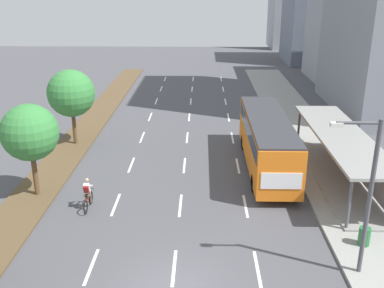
{
  "coord_description": "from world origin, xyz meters",
  "views": [
    {
      "loc": [
        1.11,
        -14.33,
        11.25
      ],
      "look_at": [
        0.48,
        13.26,
        1.2
      ],
      "focal_mm": 41.42,
      "sensor_mm": 36.0,
      "label": 1
    }
  ],
  "objects_px": {
    "median_tree_second": "(30,133)",
    "streetlight": "(366,188)",
    "cyclist": "(88,195)",
    "trash_bin": "(364,236)",
    "bus_shelter": "(344,152)",
    "median_tree_third": "(71,93)",
    "bus": "(267,138)"
  },
  "relations": [
    {
      "from": "cyclist",
      "to": "streetlight",
      "type": "height_order",
      "value": "streetlight"
    },
    {
      "from": "streetlight",
      "to": "trash_bin",
      "type": "height_order",
      "value": "streetlight"
    },
    {
      "from": "streetlight",
      "to": "median_tree_second",
      "type": "bearing_deg",
      "value": 156.41
    },
    {
      "from": "cyclist",
      "to": "streetlight",
      "type": "xyz_separation_m",
      "value": [
        12.27,
        -5.35,
        3.1
      ]
    },
    {
      "from": "median_tree_third",
      "to": "trash_bin",
      "type": "relative_size",
      "value": 6.42
    },
    {
      "from": "median_tree_third",
      "to": "trash_bin",
      "type": "height_order",
      "value": "median_tree_third"
    },
    {
      "from": "cyclist",
      "to": "median_tree_second",
      "type": "relative_size",
      "value": 0.35
    },
    {
      "from": "median_tree_second",
      "to": "streetlight",
      "type": "bearing_deg",
      "value": -23.59
    },
    {
      "from": "median_tree_second",
      "to": "bus",
      "type": "bearing_deg",
      "value": 17.97
    },
    {
      "from": "bus",
      "to": "median_tree_second",
      "type": "height_order",
      "value": "median_tree_second"
    },
    {
      "from": "trash_bin",
      "to": "cyclist",
      "type": "bearing_deg",
      "value": 165.75
    },
    {
      "from": "cyclist",
      "to": "median_tree_second",
      "type": "bearing_deg",
      "value": 156.23
    },
    {
      "from": "bus_shelter",
      "to": "bus",
      "type": "bearing_deg",
      "value": 155.06
    },
    {
      "from": "bus_shelter",
      "to": "trash_bin",
      "type": "xyz_separation_m",
      "value": [
        -1.08,
        -7.13,
        -1.29
      ]
    },
    {
      "from": "bus",
      "to": "cyclist",
      "type": "distance_m",
      "value": 11.69
    },
    {
      "from": "bus_shelter",
      "to": "median_tree_third",
      "type": "bearing_deg",
      "value": 161.16
    },
    {
      "from": "bus",
      "to": "streetlight",
      "type": "distance_m",
      "value": 11.44
    },
    {
      "from": "cyclist",
      "to": "trash_bin",
      "type": "xyz_separation_m",
      "value": [
        13.3,
        -3.38,
        -0.22
      ]
    },
    {
      "from": "median_tree_second",
      "to": "median_tree_third",
      "type": "height_order",
      "value": "median_tree_third"
    },
    {
      "from": "median_tree_second",
      "to": "cyclist",
      "type": "bearing_deg",
      "value": -23.77
    },
    {
      "from": "bus_shelter",
      "to": "cyclist",
      "type": "distance_m",
      "value": 14.9
    },
    {
      "from": "streetlight",
      "to": "bus",
      "type": "bearing_deg",
      "value": 101.07
    },
    {
      "from": "median_tree_second",
      "to": "streetlight",
      "type": "distance_m",
      "value": 16.9
    },
    {
      "from": "median_tree_second",
      "to": "trash_bin",
      "type": "relative_size",
      "value": 6.08
    },
    {
      "from": "median_tree_second",
      "to": "trash_bin",
      "type": "height_order",
      "value": "median_tree_second"
    },
    {
      "from": "bus",
      "to": "cyclist",
      "type": "xyz_separation_m",
      "value": [
        -10.1,
        -5.74,
        -1.28
      ]
    },
    {
      "from": "bus_shelter",
      "to": "trash_bin",
      "type": "relative_size",
      "value": 14.74
    },
    {
      "from": "streetlight",
      "to": "cyclist",
      "type": "bearing_deg",
      "value": 156.45
    },
    {
      "from": "bus_shelter",
      "to": "streetlight",
      "type": "distance_m",
      "value": 9.55
    },
    {
      "from": "median_tree_second",
      "to": "streetlight",
      "type": "relative_size",
      "value": 0.8
    },
    {
      "from": "bus_shelter",
      "to": "median_tree_second",
      "type": "distance_m",
      "value": 17.85
    },
    {
      "from": "bus",
      "to": "trash_bin",
      "type": "relative_size",
      "value": 13.28
    }
  ]
}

